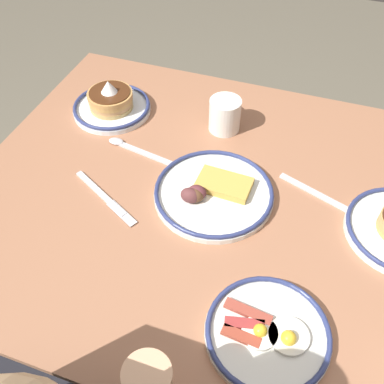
# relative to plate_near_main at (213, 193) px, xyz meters

# --- Properties ---
(ground_plane) EXTENTS (6.00, 6.00, 0.00)m
(ground_plane) POSITION_rel_plate_near_main_xyz_m (-0.02, -0.00, -0.75)
(ground_plane) COLOR #676150
(dining_table) EXTENTS (1.20, 0.96, 0.74)m
(dining_table) POSITION_rel_plate_near_main_xyz_m (-0.02, -0.00, -0.09)
(dining_table) COLOR #A16A4C
(dining_table) RESTS_ON ground_plane
(plate_near_main) EXTENTS (0.28, 0.28, 0.05)m
(plate_near_main) POSITION_rel_plate_near_main_xyz_m (0.00, 0.00, 0.00)
(plate_near_main) COLOR white
(plate_near_main) RESTS_ON dining_table
(plate_center_pancakes) EXTENTS (0.22, 0.22, 0.10)m
(plate_center_pancakes) POSITION_rel_plate_near_main_xyz_m (0.37, -0.22, 0.01)
(plate_center_pancakes) COLOR white
(plate_center_pancakes) RESTS_ON dining_table
(plate_far_side) EXTENTS (0.23, 0.23, 0.04)m
(plate_far_side) POSITION_rel_plate_near_main_xyz_m (-0.19, 0.29, -0.00)
(plate_far_side) COLOR silver
(plate_far_side) RESTS_ON dining_table
(coffee_mug) EXTENTS (0.08, 0.11, 0.09)m
(coffee_mug) POSITION_rel_plate_near_main_xyz_m (0.05, -0.25, 0.03)
(coffee_mug) COLOR white
(coffee_mug) RESTS_ON dining_table
(fork_near) EXTENTS (0.20, 0.09, 0.01)m
(fork_near) POSITION_rel_plate_near_main_xyz_m (-0.23, -0.09, -0.01)
(fork_near) COLOR silver
(fork_near) RESTS_ON dining_table
(butter_knife) EXTENTS (0.20, 0.12, 0.01)m
(butter_knife) POSITION_rel_plate_near_main_xyz_m (0.24, 0.09, -0.01)
(butter_knife) COLOR silver
(butter_knife) RESTS_ON dining_table
(tea_spoon) EXTENTS (0.21, 0.05, 0.01)m
(tea_spoon) POSITION_rel_plate_near_main_xyz_m (0.24, -0.09, -0.01)
(tea_spoon) COLOR silver
(tea_spoon) RESTS_ON dining_table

